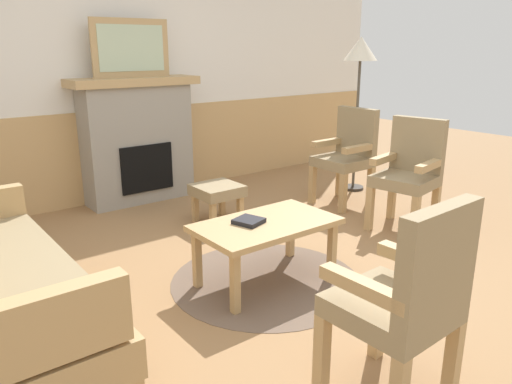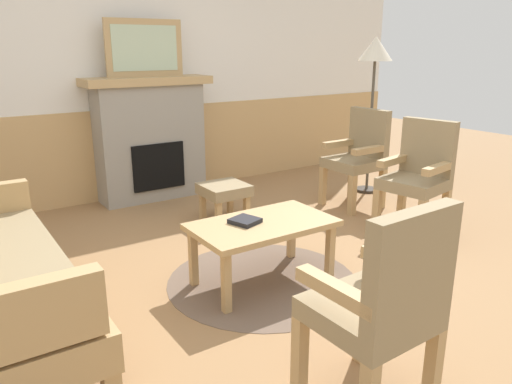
% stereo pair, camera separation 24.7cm
% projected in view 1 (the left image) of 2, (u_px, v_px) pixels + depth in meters
% --- Properties ---
extents(ground_plane, '(14.00, 14.00, 0.00)m').
position_uv_depth(ground_plane, '(286.00, 277.00, 3.50)').
color(ground_plane, '#997047').
extents(wall_back, '(7.20, 0.14, 2.70)m').
position_uv_depth(wall_back, '(123.00, 73.00, 5.09)').
color(wall_back, white).
rests_on(wall_back, ground_plane).
extents(fireplace, '(1.30, 0.44, 1.28)m').
position_uv_depth(fireplace, '(137.00, 139.00, 5.09)').
color(fireplace, gray).
rests_on(fireplace, ground_plane).
extents(framed_picture, '(0.80, 0.04, 0.56)m').
position_uv_depth(framed_picture, '(131.00, 48.00, 4.83)').
color(framed_picture, tan).
rests_on(framed_picture, fireplace).
extents(coffee_table, '(0.96, 0.56, 0.44)m').
position_uv_depth(coffee_table, '(266.00, 229.00, 3.34)').
color(coffee_table, tan).
rests_on(coffee_table, ground_plane).
extents(round_rug, '(1.33, 1.33, 0.01)m').
position_uv_depth(round_rug, '(266.00, 280.00, 3.44)').
color(round_rug, brown).
rests_on(round_rug, ground_plane).
extents(book_on_table, '(0.21, 0.22, 0.03)m').
position_uv_depth(book_on_table, '(249.00, 221.00, 3.29)').
color(book_on_table, black).
rests_on(book_on_table, coffee_table).
extents(footstool, '(0.40, 0.40, 0.36)m').
position_uv_depth(footstool, '(217.00, 193.00, 4.52)').
color(footstool, tan).
rests_on(footstool, ground_plane).
extents(armchair_near_fireplace, '(0.56, 0.56, 0.98)m').
position_uv_depth(armchair_near_fireplace, '(409.00, 169.00, 4.32)').
color(armchair_near_fireplace, tan).
rests_on(armchair_near_fireplace, ground_plane).
extents(armchair_by_window_left, '(0.49, 0.49, 0.98)m').
position_uv_depth(armchair_by_window_left, '(348.00, 152.00, 5.02)').
color(armchair_by_window_left, tan).
rests_on(armchair_by_window_left, ground_plane).
extents(armchair_front_left, '(0.49, 0.49, 0.98)m').
position_uv_depth(armchair_front_left, '(406.00, 296.00, 2.13)').
color(armchair_front_left, tan).
rests_on(armchair_front_left, ground_plane).
extents(floor_lamp_by_chairs, '(0.36, 0.36, 1.68)m').
position_uv_depth(floor_lamp_by_chairs, '(360.00, 59.00, 5.26)').
color(floor_lamp_by_chairs, '#332D28').
rests_on(floor_lamp_by_chairs, ground_plane).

